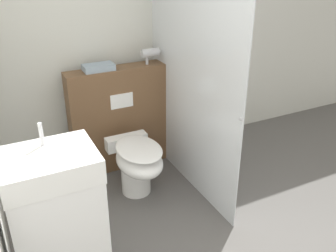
% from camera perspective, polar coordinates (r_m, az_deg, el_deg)
% --- Properties ---
extents(wall_back, '(8.00, 0.06, 2.50)m').
position_cam_1_polar(wall_back, '(3.74, -7.24, 13.10)').
color(wall_back, silver).
rests_on(wall_back, ground_plane).
extents(partition_panel, '(0.97, 0.22, 1.03)m').
position_cam_1_polar(partition_panel, '(3.72, -7.44, 1.12)').
color(partition_panel, brown).
rests_on(partition_panel, ground_plane).
extents(shower_glass, '(0.04, 1.52, 1.99)m').
position_cam_1_polar(shower_glass, '(3.24, 3.42, 6.63)').
color(shower_glass, silver).
rests_on(shower_glass, ground_plane).
extents(toilet, '(0.39, 0.64, 0.51)m').
position_cam_1_polar(toilet, '(3.33, -4.72, -5.63)').
color(toilet, white).
rests_on(toilet, ground_plane).
extents(sink_vanity, '(0.53, 0.42, 1.17)m').
position_cam_1_polar(sink_vanity, '(2.44, -16.32, -14.56)').
color(sink_vanity, white).
rests_on(sink_vanity, ground_plane).
extents(hair_drier, '(0.20, 0.08, 0.15)m').
position_cam_1_polar(hair_drier, '(3.62, -2.61, 11.07)').
color(hair_drier, '#B7B7BC').
rests_on(hair_drier, partition_panel).
extents(folded_towel, '(0.28, 0.16, 0.06)m').
position_cam_1_polar(folded_towel, '(3.49, -10.54, 8.79)').
color(folded_towel, '#8C9EAD').
rests_on(folded_towel, partition_panel).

